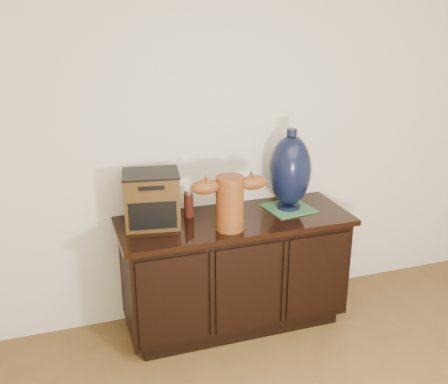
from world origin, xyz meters
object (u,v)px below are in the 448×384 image
object	(u,v)px
tv_radio	(152,199)
terracotta_vessel	(230,200)
spray_can	(189,204)
sideboard	(235,271)
lamp_base	(290,171)

from	to	relation	value
tv_radio	terracotta_vessel	bearing A→B (deg)	-18.13
tv_radio	spray_can	size ratio (longest dim) A/B	2.08
tv_radio	spray_can	distance (m)	0.26
terracotta_vessel	spray_can	bearing A→B (deg)	126.83
tv_radio	spray_can	xyz separation A→B (m)	(0.24, 0.05, -0.08)
sideboard	lamp_base	distance (m)	0.74
sideboard	terracotta_vessel	xyz separation A→B (m)	(-0.08, -0.14, 0.55)
terracotta_vessel	lamp_base	size ratio (longest dim) A/B	0.89
spray_can	tv_radio	bearing A→B (deg)	-167.80
terracotta_vessel	lamp_base	world-z (taller)	lamp_base
terracotta_vessel	lamp_base	xyz separation A→B (m)	(0.47, 0.19, 0.07)
sideboard	terracotta_vessel	world-z (taller)	terracotta_vessel
lamp_base	spray_can	world-z (taller)	lamp_base
terracotta_vessel	tv_radio	distance (m)	0.47
tv_radio	sideboard	bearing A→B (deg)	0.72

